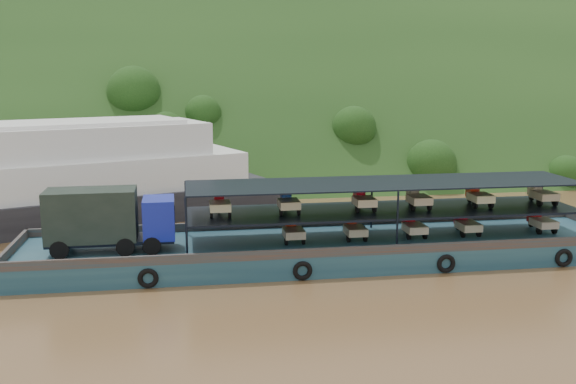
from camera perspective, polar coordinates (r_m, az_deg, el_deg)
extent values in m
plane|color=brown|center=(39.79, 3.54, -5.25)|extent=(160.00, 160.00, 0.00)
cube|color=#173312|center=(74.60, -2.48, 2.31)|extent=(140.00, 39.60, 39.60)
cube|color=#133344|center=(37.81, 3.33, -5.16)|extent=(35.00, 7.00, 1.20)
cube|color=#592D19|center=(40.81, 2.32, -2.72)|extent=(35.00, 0.20, 0.50)
cube|color=#592D19|center=(34.39, 4.56, -5.33)|extent=(35.00, 0.20, 0.50)
cube|color=#592D19|center=(37.96, -23.35, -4.65)|extent=(0.20, 7.00, 0.50)
torus|color=black|center=(33.67, -12.33, -7.51)|extent=(1.06, 0.26, 1.06)
torus|color=black|center=(34.11, 1.30, -7.01)|extent=(1.06, 0.26, 1.06)
torus|color=black|center=(36.35, 13.88, -6.20)|extent=(1.06, 0.26, 1.06)
torus|color=black|center=(39.56, 23.31, -5.40)|extent=(1.06, 0.26, 1.06)
cylinder|color=black|center=(35.86, -19.65, -4.85)|extent=(1.00, 0.36, 0.99)
cylinder|color=black|center=(37.85, -19.13, -4.02)|extent=(1.00, 0.36, 0.99)
cylinder|color=black|center=(35.42, -14.25, -4.74)|extent=(1.00, 0.36, 0.99)
cylinder|color=black|center=(37.43, -14.02, -3.90)|extent=(1.00, 0.36, 0.99)
cylinder|color=black|center=(35.33, -12.00, -4.68)|extent=(1.00, 0.36, 0.99)
cylinder|color=black|center=(37.35, -11.89, -3.84)|extent=(1.00, 0.36, 0.99)
cube|color=black|center=(36.46, -15.39, -4.11)|extent=(6.77, 2.27, 0.20)
cube|color=#16219A|center=(36.02, -11.39, -2.25)|extent=(1.72, 2.40, 2.18)
cube|color=black|center=(35.91, -10.07, -1.59)|extent=(0.08, 1.98, 0.89)
cube|color=black|center=(36.24, -17.06, -1.95)|extent=(4.79, 2.44, 2.78)
cube|color=black|center=(38.14, 8.51, -1.62)|extent=(23.00, 5.00, 0.12)
cube|color=black|center=(37.83, 8.58, 0.81)|extent=(23.00, 5.00, 0.08)
cylinder|color=black|center=(33.98, -9.02, -3.18)|extent=(0.12, 0.12, 3.30)
cylinder|color=black|center=(38.85, -9.05, -1.42)|extent=(0.12, 0.12, 3.30)
cylinder|color=black|center=(35.83, 9.71, -2.48)|extent=(0.12, 0.12, 3.30)
cylinder|color=black|center=(40.48, 7.45, -0.88)|extent=(0.12, 0.12, 3.30)
cylinder|color=black|center=(45.09, 21.61, -0.36)|extent=(0.12, 0.12, 3.30)
cylinder|color=black|center=(38.23, 0.16, -3.63)|extent=(0.12, 0.52, 0.52)
cylinder|color=black|center=(36.43, -0.17, -4.35)|extent=(0.14, 0.52, 0.52)
cylinder|color=black|center=(36.59, 1.39, -4.29)|extent=(0.14, 0.52, 0.52)
cube|color=tan|center=(36.76, 0.52, -3.67)|extent=(1.15, 1.50, 0.44)
cube|color=red|center=(37.81, 0.23, -2.98)|extent=(0.55, 0.80, 0.80)
cube|color=red|center=(37.50, 0.28, -2.31)|extent=(0.50, 0.10, 0.10)
cylinder|color=black|center=(38.96, 5.45, -3.40)|extent=(0.12, 0.52, 0.52)
cylinder|color=black|center=(37.15, 5.39, -4.10)|extent=(0.14, 0.52, 0.52)
cylinder|color=black|center=(37.40, 6.88, -4.03)|extent=(0.14, 0.52, 0.52)
cube|color=#C1B189|center=(37.51, 6.01, -3.43)|extent=(1.15, 1.50, 0.44)
cube|color=#A9240B|center=(38.55, 5.58, -2.76)|extent=(0.55, 0.80, 0.80)
cube|color=#A9240B|center=(38.25, 5.66, -2.10)|extent=(0.50, 0.10, 0.10)
cylinder|color=black|center=(40.00, 10.48, -3.16)|extent=(0.12, 0.52, 0.52)
cylinder|color=black|center=(38.19, 10.67, -3.83)|extent=(0.14, 0.52, 0.52)
cylinder|color=black|center=(38.53, 12.07, -3.75)|extent=(0.14, 0.52, 0.52)
cube|color=beige|center=(38.60, 11.21, -3.18)|extent=(1.15, 1.50, 0.44)
cube|color=red|center=(39.60, 10.65, -2.53)|extent=(0.55, 0.80, 0.80)
cube|color=red|center=(39.31, 10.77, -1.89)|extent=(0.50, 0.10, 0.10)
cylinder|color=black|center=(41.23, 14.89, -2.93)|extent=(0.12, 0.52, 0.52)
cylinder|color=black|center=(39.43, 15.28, -3.57)|extent=(0.14, 0.52, 0.52)
cylinder|color=black|center=(39.85, 16.59, -3.49)|extent=(0.14, 0.52, 0.52)
cube|color=beige|center=(39.87, 15.75, -2.93)|extent=(1.15, 1.50, 0.44)
cube|color=red|center=(40.84, 15.10, -2.32)|extent=(0.55, 0.80, 0.80)
cube|color=red|center=(40.56, 15.25, -1.69)|extent=(0.50, 0.10, 0.10)
cylinder|color=black|center=(43.41, 20.79, -2.59)|extent=(0.12, 0.52, 0.52)
cylinder|color=black|center=(41.65, 21.41, -3.18)|extent=(0.14, 0.52, 0.52)
cylinder|color=black|center=(42.17, 22.58, -3.10)|extent=(0.14, 0.52, 0.52)
cube|color=beige|center=(42.12, 21.79, -2.58)|extent=(1.15, 1.50, 0.44)
cube|color=#B80C0C|center=(43.05, 21.03, -2.01)|extent=(0.55, 0.80, 0.80)
cube|color=#B80C0C|center=(42.78, 21.21, -1.41)|extent=(0.50, 0.10, 0.10)
cylinder|color=black|center=(37.41, -6.17, -1.31)|extent=(0.12, 0.52, 0.52)
cylinder|color=black|center=(35.63, -6.82, -1.93)|extent=(0.14, 0.52, 0.52)
cylinder|color=black|center=(35.68, -5.22, -1.88)|extent=(0.14, 0.52, 0.52)
cube|color=beige|center=(35.92, -6.06, -1.25)|extent=(1.15, 1.50, 0.44)
cube|color=#B40C13|center=(37.01, -6.16, -0.61)|extent=(0.55, 0.80, 0.80)
cube|color=#B40C13|center=(36.72, -6.16, 0.09)|extent=(0.50, 0.10, 0.10)
cylinder|color=black|center=(37.79, -0.27, -1.12)|extent=(0.12, 0.52, 0.52)
cylinder|color=black|center=(35.98, -0.62, -1.73)|extent=(0.14, 0.52, 0.52)
cylinder|color=black|center=(36.13, 0.95, -1.67)|extent=(0.14, 0.52, 0.52)
cube|color=#C3B68A|center=(36.32, 0.08, -1.06)|extent=(1.15, 1.50, 0.44)
cube|color=#1A439D|center=(37.40, -0.20, -0.43)|extent=(0.55, 0.80, 0.80)
cube|color=#1A439D|center=(37.11, -0.15, 0.27)|extent=(0.50, 0.10, 0.10)
cylinder|color=black|center=(38.70, 6.21, -0.90)|extent=(0.12, 0.52, 0.52)
cylinder|color=black|center=(36.87, 6.19, -1.48)|extent=(0.14, 0.52, 0.52)
cylinder|color=black|center=(37.14, 7.68, -1.43)|extent=(0.14, 0.52, 0.52)
cube|color=beige|center=(37.26, 6.80, -0.83)|extent=(1.15, 1.50, 0.44)
cube|color=red|center=(38.31, 6.34, -0.23)|extent=(0.55, 0.80, 0.80)
cube|color=red|center=(38.03, 6.44, 0.46)|extent=(0.50, 0.10, 0.10)
cylinder|color=black|center=(39.69, 10.84, -0.74)|extent=(0.12, 0.52, 0.52)
cylinder|color=black|center=(37.87, 11.04, -1.30)|extent=(0.14, 0.52, 0.52)
cylinder|color=black|center=(38.22, 12.45, -1.24)|extent=(0.14, 0.52, 0.52)
cube|color=beige|center=(38.29, 11.59, -0.66)|extent=(1.15, 1.50, 0.44)
cube|color=tan|center=(39.32, 11.01, -0.08)|extent=(0.55, 0.80, 0.80)
cube|color=tan|center=(39.04, 11.14, 0.59)|extent=(0.50, 0.10, 0.10)
cylinder|color=black|center=(41.14, 15.86, -0.55)|extent=(0.12, 0.52, 0.52)
cylinder|color=black|center=(39.33, 16.29, -1.08)|extent=(0.14, 0.52, 0.52)
cylinder|color=black|center=(39.77, 17.59, -1.03)|extent=(0.14, 0.52, 0.52)
cube|color=beige|center=(39.79, 16.75, -0.48)|extent=(1.15, 1.50, 0.44)
cube|color=red|center=(40.78, 16.07, 0.08)|extent=(0.55, 0.80, 0.80)
cube|color=red|center=(40.51, 16.23, 0.73)|extent=(0.50, 0.10, 0.10)
cylinder|color=black|center=(43.02, 20.83, -0.37)|extent=(0.12, 0.52, 0.52)
cylinder|color=black|center=(41.25, 21.46, -0.87)|extent=(0.14, 0.52, 0.52)
cylinder|color=black|center=(41.76, 22.64, -0.81)|extent=(0.14, 0.52, 0.52)
cube|color=#C7B58D|center=(41.73, 21.84, -0.29)|extent=(1.15, 1.50, 0.44)
cube|color=beige|center=(42.67, 21.07, 0.24)|extent=(0.55, 0.80, 0.80)
cube|color=beige|center=(42.42, 21.25, 0.86)|extent=(0.50, 0.10, 0.10)
cube|color=black|center=(49.72, -21.86, -1.47)|extent=(37.15, 21.08, 2.18)
cube|color=white|center=(49.31, -22.05, 1.21)|extent=(31.73, 18.34, 2.54)
cube|color=white|center=(48.99, -22.25, 4.03)|extent=(26.32, 15.60, 2.36)
cube|color=white|center=(48.87, -22.36, 5.56)|extent=(22.60, 13.50, 0.27)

